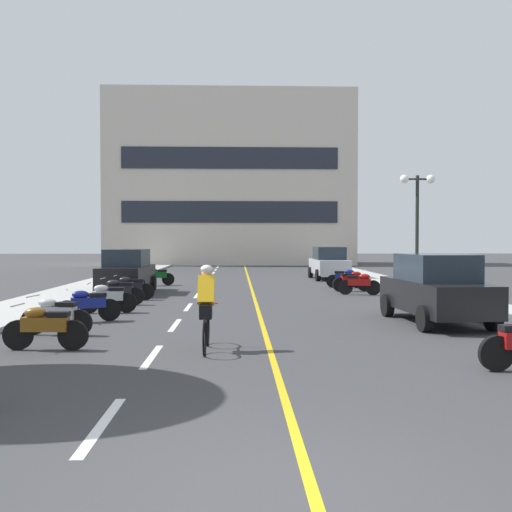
{
  "coord_description": "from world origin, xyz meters",
  "views": [
    {
      "loc": [
        -0.4,
        -4.78,
        2.18
      ],
      "look_at": [
        0.4,
        19.39,
        1.53
      ],
      "focal_mm": 40.3,
      "sensor_mm": 36.0,
      "label": 1
    }
  ],
  "objects_px": {
    "parked_car_mid": "(127,271)",
    "motorcycle_6": "(119,291)",
    "motorcycle_8": "(360,283)",
    "motorcycle_11": "(157,276)",
    "street_lamp_mid": "(417,205)",
    "parked_car_near": "(436,288)",
    "motorcycle_7": "(130,287)",
    "motorcycle_10": "(345,278)",
    "motorcycle_2": "(45,326)",
    "parked_car_far": "(329,263)",
    "cyclist_rider": "(206,306)",
    "motorcycle_3": "(56,315)",
    "motorcycle_9": "(352,280)",
    "motorcycle_4": "(88,304)",
    "motorcycle_5": "(108,297)"
  },
  "relations": [
    {
      "from": "motorcycle_4",
      "to": "motorcycle_10",
      "type": "distance_m",
      "value": 14.06
    },
    {
      "from": "motorcycle_2",
      "to": "motorcycle_4",
      "type": "height_order",
      "value": "same"
    },
    {
      "from": "street_lamp_mid",
      "to": "motorcycle_4",
      "type": "bearing_deg",
      "value": -144.44
    },
    {
      "from": "parked_car_far",
      "to": "cyclist_rider",
      "type": "relative_size",
      "value": 2.39
    },
    {
      "from": "motorcycle_3",
      "to": "motorcycle_9",
      "type": "distance_m",
      "value": 14.38
    },
    {
      "from": "parked_car_near",
      "to": "motorcycle_9",
      "type": "relative_size",
      "value": 2.53
    },
    {
      "from": "street_lamp_mid",
      "to": "parked_car_far",
      "type": "height_order",
      "value": "street_lamp_mid"
    },
    {
      "from": "parked_car_mid",
      "to": "motorcycle_11",
      "type": "xyz_separation_m",
      "value": [
        0.67,
        3.93,
        -0.44
      ]
    },
    {
      "from": "cyclist_rider",
      "to": "motorcycle_4",
      "type": "bearing_deg",
      "value": 129.69
    },
    {
      "from": "parked_car_near",
      "to": "motorcycle_3",
      "type": "distance_m",
      "value": 9.55
    },
    {
      "from": "motorcycle_10",
      "to": "cyclist_rider",
      "type": "height_order",
      "value": "cyclist_rider"
    },
    {
      "from": "motorcycle_3",
      "to": "cyclist_rider",
      "type": "height_order",
      "value": "cyclist_rider"
    },
    {
      "from": "parked_car_near",
      "to": "motorcycle_5",
      "type": "relative_size",
      "value": 2.52
    },
    {
      "from": "motorcycle_2",
      "to": "motorcycle_11",
      "type": "relative_size",
      "value": 1.03
    },
    {
      "from": "motorcycle_8",
      "to": "motorcycle_11",
      "type": "distance_m",
      "value": 10.13
    },
    {
      "from": "motorcycle_2",
      "to": "motorcycle_9",
      "type": "distance_m",
      "value": 15.61
    },
    {
      "from": "motorcycle_10",
      "to": "motorcycle_11",
      "type": "relative_size",
      "value": 1.03
    },
    {
      "from": "motorcycle_6",
      "to": "motorcycle_8",
      "type": "bearing_deg",
      "value": 20.14
    },
    {
      "from": "parked_car_mid",
      "to": "motorcycle_6",
      "type": "relative_size",
      "value": 2.48
    },
    {
      "from": "parked_car_far",
      "to": "motorcycle_6",
      "type": "height_order",
      "value": "parked_car_far"
    },
    {
      "from": "motorcycle_10",
      "to": "cyclist_rider",
      "type": "relative_size",
      "value": 0.96
    },
    {
      "from": "cyclist_rider",
      "to": "motorcycle_5",
      "type": "bearing_deg",
      "value": 118.78
    },
    {
      "from": "motorcycle_10",
      "to": "parked_car_near",
      "type": "bearing_deg",
      "value": -88.7
    },
    {
      "from": "motorcycle_9",
      "to": "motorcycle_6",
      "type": "bearing_deg",
      "value": -151.22
    },
    {
      "from": "motorcycle_9",
      "to": "motorcycle_5",
      "type": "bearing_deg",
      "value": -141.2
    },
    {
      "from": "street_lamp_mid",
      "to": "motorcycle_11",
      "type": "height_order",
      "value": "street_lamp_mid"
    },
    {
      "from": "street_lamp_mid",
      "to": "motorcycle_8",
      "type": "relative_size",
      "value": 2.87
    },
    {
      "from": "motorcycle_4",
      "to": "motorcycle_5",
      "type": "distance_m",
      "value": 1.9
    },
    {
      "from": "parked_car_near",
      "to": "parked_car_mid",
      "type": "bearing_deg",
      "value": 137.56
    },
    {
      "from": "parked_car_mid",
      "to": "motorcycle_3",
      "type": "distance_m",
      "value": 10.62
    },
    {
      "from": "street_lamp_mid",
      "to": "parked_car_near",
      "type": "xyz_separation_m",
      "value": [
        -2.24,
        -8.69,
        -2.74
      ]
    },
    {
      "from": "motorcycle_8",
      "to": "motorcycle_9",
      "type": "relative_size",
      "value": 0.98
    },
    {
      "from": "parked_car_near",
      "to": "motorcycle_2",
      "type": "xyz_separation_m",
      "value": [
        -9.05,
        -3.45,
        -0.44
      ]
    },
    {
      "from": "parked_car_far",
      "to": "motorcycle_4",
      "type": "bearing_deg",
      "value": -118.79
    },
    {
      "from": "motorcycle_3",
      "to": "cyclist_rider",
      "type": "xyz_separation_m",
      "value": [
        3.55,
        -1.91,
        0.41
      ]
    },
    {
      "from": "motorcycle_7",
      "to": "cyclist_rider",
      "type": "height_order",
      "value": "cyclist_rider"
    },
    {
      "from": "parked_car_near",
      "to": "cyclist_rider",
      "type": "distance_m",
      "value": 6.85
    },
    {
      "from": "street_lamp_mid",
      "to": "cyclist_rider",
      "type": "relative_size",
      "value": 2.7
    },
    {
      "from": "parked_car_near",
      "to": "motorcycle_10",
      "type": "height_order",
      "value": "parked_car_near"
    },
    {
      "from": "motorcycle_7",
      "to": "motorcycle_10",
      "type": "xyz_separation_m",
      "value": [
        8.88,
        5.15,
        0.0
      ]
    },
    {
      "from": "street_lamp_mid",
      "to": "cyclist_rider",
      "type": "height_order",
      "value": "street_lamp_mid"
    },
    {
      "from": "street_lamp_mid",
      "to": "cyclist_rider",
      "type": "bearing_deg",
      "value": -123.42
    },
    {
      "from": "motorcycle_2",
      "to": "motorcycle_6",
      "type": "bearing_deg",
      "value": 91.33
    },
    {
      "from": "street_lamp_mid",
      "to": "parked_car_near",
      "type": "bearing_deg",
      "value": -104.47
    },
    {
      "from": "motorcycle_2",
      "to": "motorcycle_5",
      "type": "height_order",
      "value": "same"
    },
    {
      "from": "motorcycle_3",
      "to": "motorcycle_8",
      "type": "distance_m",
      "value": 13.13
    },
    {
      "from": "motorcycle_6",
      "to": "parked_car_mid",
      "type": "bearing_deg",
      "value": 97.27
    },
    {
      "from": "parked_car_mid",
      "to": "motorcycle_6",
      "type": "bearing_deg",
      "value": -82.73
    },
    {
      "from": "parked_car_far",
      "to": "parked_car_near",
      "type": "bearing_deg",
      "value": -89.8
    },
    {
      "from": "motorcycle_8",
      "to": "motorcycle_2",
      "type": "bearing_deg",
      "value": -127.66
    }
  ]
}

